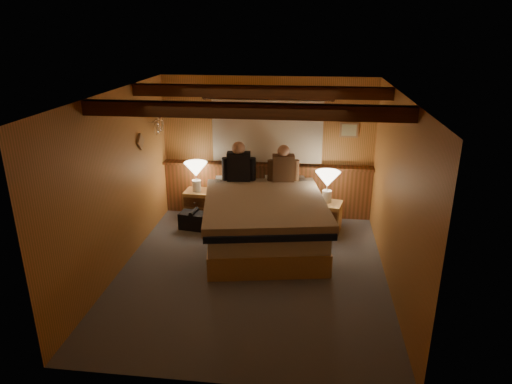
% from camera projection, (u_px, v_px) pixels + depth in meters
% --- Properties ---
extents(floor, '(4.20, 4.20, 0.00)m').
position_uv_depth(floor, '(252.00, 271.00, 6.25)').
color(floor, '#555A65').
rests_on(floor, ground).
extents(ceiling, '(4.20, 4.20, 0.00)m').
position_uv_depth(ceiling, '(251.00, 94.00, 5.42)').
color(ceiling, tan).
rests_on(ceiling, wall_back).
extents(wall_back, '(3.60, 0.00, 3.60)m').
position_uv_depth(wall_back, '(267.00, 148.00, 7.79)').
color(wall_back, '#D1854B').
rests_on(wall_back, floor).
extents(wall_left, '(0.00, 4.20, 4.20)m').
position_uv_depth(wall_left, '(117.00, 184.00, 6.03)').
color(wall_left, '#D1854B').
rests_on(wall_left, floor).
extents(wall_right, '(0.00, 4.20, 4.20)m').
position_uv_depth(wall_right, '(396.00, 195.00, 5.63)').
color(wall_right, '#D1854B').
rests_on(wall_right, floor).
extents(wall_front, '(3.60, 0.00, 3.60)m').
position_uv_depth(wall_front, '(220.00, 272.00, 3.87)').
color(wall_front, '#D1854B').
rests_on(wall_front, floor).
extents(wainscot, '(3.60, 0.23, 0.94)m').
position_uv_depth(wainscot, '(267.00, 188.00, 7.98)').
color(wainscot, brown).
rests_on(wainscot, wall_back).
extents(curtain_window, '(2.18, 0.09, 1.11)m').
position_uv_depth(curtain_window, '(267.00, 130.00, 7.61)').
color(curtain_window, '#4D2713').
rests_on(curtain_window, wall_back).
extents(ceiling_beams, '(3.60, 1.65, 0.16)m').
position_uv_depth(ceiling_beams, '(253.00, 100.00, 5.59)').
color(ceiling_beams, '#4D2713').
rests_on(ceiling_beams, ceiling).
extents(coat_rail, '(0.05, 0.55, 0.24)m').
position_uv_depth(coat_rail, '(158.00, 125.00, 7.33)').
color(coat_rail, white).
rests_on(coat_rail, wall_left).
extents(framed_print, '(0.30, 0.04, 0.25)m').
position_uv_depth(framed_print, '(349.00, 130.00, 7.50)').
color(framed_print, '#A57B52').
rests_on(framed_print, wall_back).
extents(bed, '(2.07, 2.51, 0.77)m').
position_uv_depth(bed, '(264.00, 220.00, 6.90)').
color(bed, tan).
rests_on(bed, floor).
extents(nightstand_left, '(0.46, 0.42, 0.49)m').
position_uv_depth(nightstand_left, '(199.00, 204.00, 7.95)').
color(nightstand_left, tan).
rests_on(nightstand_left, floor).
extents(nightstand_right, '(0.52, 0.49, 0.49)m').
position_uv_depth(nightstand_right, '(326.00, 217.00, 7.39)').
color(nightstand_right, tan).
rests_on(nightstand_right, floor).
extents(lamp_left, '(0.39, 0.39, 0.51)m').
position_uv_depth(lamp_left, '(196.00, 171.00, 7.72)').
color(lamp_left, silver).
rests_on(lamp_left, nightstand_left).
extents(lamp_right, '(0.39, 0.39, 0.51)m').
position_uv_depth(lamp_right, '(328.00, 181.00, 7.22)').
color(lamp_right, silver).
rests_on(lamp_right, nightstand_right).
extents(person_left, '(0.56, 0.26, 0.68)m').
position_uv_depth(person_left, '(239.00, 165.00, 7.44)').
color(person_left, black).
rests_on(person_left, bed).
extents(person_right, '(0.52, 0.24, 0.63)m').
position_uv_depth(person_right, '(283.00, 166.00, 7.42)').
color(person_right, '#4C311E').
rests_on(person_right, bed).
extents(duffel_bag, '(0.49, 0.34, 0.33)m').
position_uv_depth(duffel_bag, '(194.00, 220.00, 7.53)').
color(duffel_bag, black).
rests_on(duffel_bag, floor).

